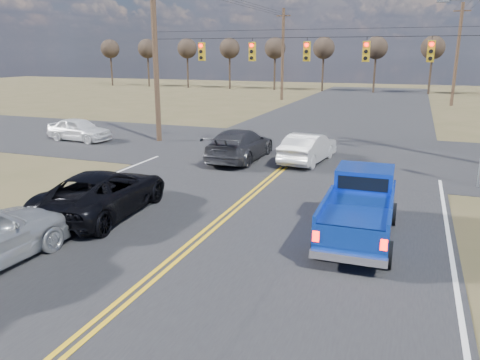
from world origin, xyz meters
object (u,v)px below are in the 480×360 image
(cross_car_west, at_px, (79,129))
(pickup_truck, at_px, (360,209))
(white_car_queue, at_px, (308,148))
(dgrey_car_queue, at_px, (240,145))
(black_suv, at_px, (104,192))

(cross_car_west, bearing_deg, pickup_truck, -113.64)
(white_car_queue, bearing_deg, dgrey_car_queue, 18.61)
(pickup_truck, bearing_deg, black_suv, -175.69)
(pickup_truck, distance_m, dgrey_car_queue, 10.91)
(black_suv, xyz_separation_m, white_car_queue, (4.73, 9.91, -0.02))
(pickup_truck, height_order, dgrey_car_queue, pickup_truck)
(pickup_truck, xyz_separation_m, dgrey_car_queue, (-6.85, 8.49, -0.12))
(pickup_truck, distance_m, cross_car_west, 20.56)
(black_suv, height_order, dgrey_car_queue, dgrey_car_queue)
(pickup_truck, relative_size, cross_car_west, 1.21)
(pickup_truck, bearing_deg, cross_car_west, 149.81)
(black_suv, bearing_deg, pickup_truck, -178.05)
(pickup_truck, relative_size, dgrey_car_queue, 0.93)
(dgrey_car_queue, bearing_deg, cross_car_west, -7.67)
(pickup_truck, height_order, black_suv, pickup_truck)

